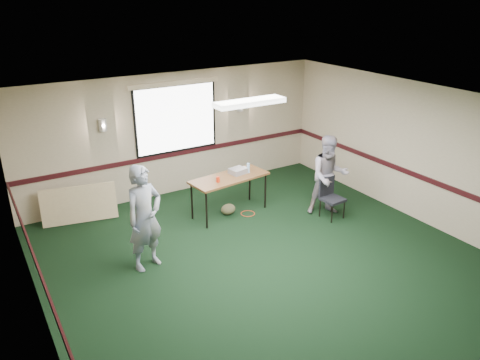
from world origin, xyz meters
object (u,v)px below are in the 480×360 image
folding_table (229,179)px  conference_chair (330,194)px  person_right (329,176)px  person_left (145,218)px  projector (238,171)px

folding_table → conference_chair: 2.05m
folding_table → person_right: person_right is taller
person_left → folding_table: bearing=8.0°
person_right → folding_table: bearing=174.7°
person_left → conference_chair: bearing=-19.4°
projector → person_right: size_ratio=0.19×
folding_table → projector: bearing=9.4°
folding_table → person_left: bearing=-161.7°
folding_table → conference_chair: size_ratio=2.05×
folding_table → person_left: 2.39m
conference_chair → person_right: bearing=61.4°
projector → conference_chair: projector is taller
folding_table → conference_chair: (1.66, -1.16, -0.27)m
conference_chair → person_left: (-3.82, 0.15, 0.41)m
conference_chair → person_right: person_right is taller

